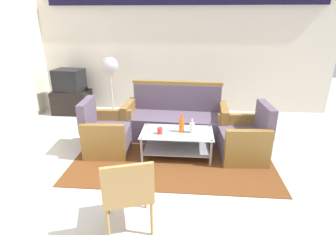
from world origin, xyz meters
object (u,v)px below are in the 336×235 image
Objects in this scene: couch at (175,120)px; armchair_right at (244,140)px; armchair_left at (106,134)px; bottle_clear at (192,127)px; wicker_chair at (128,190)px; tv_stand at (72,102)px; television at (69,80)px; pedestal_fan at (110,69)px; cup at (160,131)px; coffee_table at (177,140)px; bottle_orange at (182,125)px.

couch reaches higher than armchair_right.
bottle_clear is (1.37, -0.09, 0.21)m from armchair_left.
armchair_right is at bearing 85.89° from armchair_left.
tv_stand is at bearing 103.34° from wicker_chair.
bottle_clear is at bearing 153.10° from television.
pedestal_fan is 1.51× the size of wicker_chair.
couch is 18.29× the size of cup.
bottle_clear is at bearing -0.48° from coffee_table.
pedestal_fan is 3.70m from wicker_chair.
coffee_table is 0.32m from bottle_clear.
coffee_table is at bearing 58.34° from wicker_chair.
couch reaches higher than tv_stand.
bottle_clear is (0.29, -0.74, 0.18)m from couch.
coffee_table is at bearing 82.05° from armchair_left.
armchair_left is at bearing 175.38° from coffee_table.
armchair_right is at bearing -26.58° from tv_stand.
couch is at bearing -24.17° from tv_stand.
couch is 1.26m from armchair_left.
bottle_orange is 2.51m from pedestal_fan.
pedestal_fan is (-1.77, 1.87, 0.52)m from bottle_clear.
tv_stand is (-2.21, 1.90, -0.20)m from cup.
pedestal_fan reaches higher than tv_stand.
coffee_table is (-1.04, -0.06, -0.02)m from armchair_right.
cup is 2.93m from television.
couch is at bearing 111.40° from bottle_clear.
bottle_clear is at bearing -5.34° from bottle_orange.
television is (-1.32, 1.73, 0.47)m from armchair_left.
tv_stand is at bearing 59.37° from armchair_right.
bottle_orange is at bearing 151.70° from television.
armchair_right reaches higher than coffee_table.
couch is at bearing 54.47° from armchair_right.
armchair_left is 1.01× the size of wicker_chair.
armchair_right is 1.31× the size of television.
pedestal_fan reaches higher than armchair_right.
coffee_table is 1.31× the size of wicker_chair.
wicker_chair reaches higher than cup.
couch reaches higher than coffee_table.
armchair_right is at bearing 3.47° from coffee_table.
armchair_right is at bearing 4.56° from bottle_clear.
tv_stand is (-2.69, 1.82, -0.24)m from bottle_clear.
pedestal_fan is (-1.55, 1.87, 0.74)m from coffee_table.
coffee_table is 3.06m from tv_stand.
armchair_right is 1.00m from bottle_orange.
armchair_left is (-1.08, -0.65, -0.03)m from couch.
bottle_orange is at bearing -35.45° from tv_stand.
armchair_left is at bearing 168.70° from cup.
armchair_left is 2.17m from tv_stand.
bottle_orange is 0.34m from cup.
tv_stand is 0.50m from television.
bottle_clear is at bearing -46.49° from pedestal_fan.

